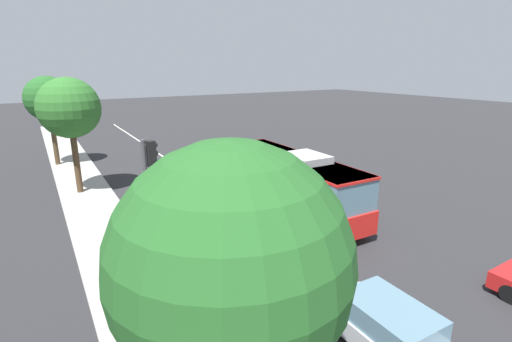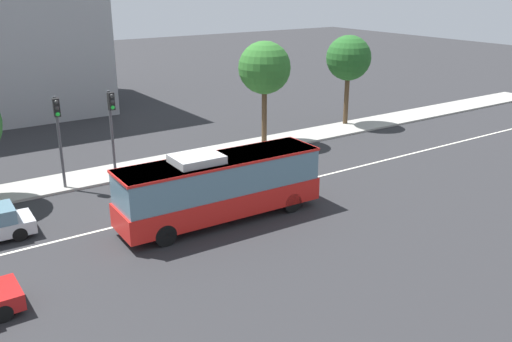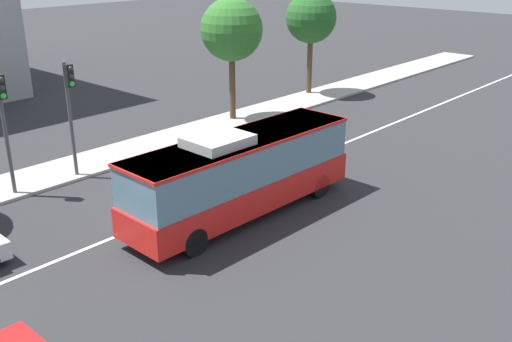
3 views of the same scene
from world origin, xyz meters
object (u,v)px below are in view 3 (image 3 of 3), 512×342
street_tree_kerbside_centre (232,30)px  traffic_light_mid_block (4,114)px  transit_bus (242,171)px  street_tree_kerbside_left (311,18)px  traffic_light_near_corner (70,101)px

street_tree_kerbside_centre → traffic_light_mid_block: bearing=-174.5°
transit_bus → street_tree_kerbside_left: bearing=31.5°
traffic_light_near_corner → street_tree_kerbside_centre: size_ratio=0.73×
traffic_light_mid_block → street_tree_kerbside_centre: size_ratio=0.73×
traffic_light_near_corner → traffic_light_mid_block: size_ratio=1.00×
transit_bus → street_tree_kerbside_left: street_tree_kerbside_left is taller
traffic_light_mid_block → street_tree_kerbside_centre: 14.38m
traffic_light_mid_block → street_tree_kerbside_centre: bearing=100.9°
traffic_light_mid_block → street_tree_kerbside_left: street_tree_kerbside_left is taller
transit_bus → street_tree_kerbside_left: size_ratio=1.44×
traffic_light_near_corner → traffic_light_mid_block: bearing=-94.4°
transit_bus → traffic_light_mid_block: size_ratio=1.93×
street_tree_kerbside_left → street_tree_kerbside_centre: size_ratio=0.98×
transit_bus → traffic_light_near_corner: size_ratio=1.93×
transit_bus → street_tree_kerbside_centre: (9.13, 9.49, 3.48)m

